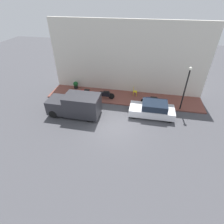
# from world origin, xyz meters

# --- Properties ---
(ground_plane) EXTENTS (60.00, 60.00, 0.00)m
(ground_plane) POSITION_xyz_m (0.00, 0.00, 0.00)
(ground_plane) COLOR #47474C
(sidewalk) EXTENTS (2.90, 15.93, 0.12)m
(sidewalk) POSITION_xyz_m (4.81, 0.00, 0.06)
(sidewalk) COLOR brown
(sidewalk) RESTS_ON ground_plane
(building_facade) EXTENTS (0.30, 15.93, 7.32)m
(building_facade) POSITION_xyz_m (6.41, 0.00, 3.66)
(building_facade) COLOR silver
(building_facade) RESTS_ON ground_plane
(parked_car) EXTENTS (1.83, 3.97, 1.36)m
(parked_car) POSITION_xyz_m (2.24, -2.97, 0.65)
(parked_car) COLOR silver
(parked_car) RESTS_ON ground_plane
(delivery_van) EXTENTS (1.93, 4.65, 2.03)m
(delivery_van) POSITION_xyz_m (1.02, 3.85, 1.03)
(delivery_van) COLOR #2D2D33
(delivery_van) RESTS_ON ground_plane
(motorcycle_blue) EXTENTS (0.30, 2.12, 0.82)m
(motorcycle_blue) POSITION_xyz_m (3.92, -2.92, 0.57)
(motorcycle_blue) COLOR navy
(motorcycle_blue) RESTS_ON sidewalk
(motorcycle_red) EXTENTS (0.30, 1.83, 0.81)m
(motorcycle_red) POSITION_xyz_m (4.17, 3.89, 0.57)
(motorcycle_red) COLOR #B21E1E
(motorcycle_red) RESTS_ON sidewalk
(motorcycle_black) EXTENTS (0.30, 2.02, 0.80)m
(motorcycle_black) POSITION_xyz_m (4.19, 1.85, 0.57)
(motorcycle_black) COLOR black
(motorcycle_black) RESTS_ON sidewalk
(streetlamp) EXTENTS (0.28, 0.28, 4.12)m
(streetlamp) POSITION_xyz_m (3.60, -5.59, 2.66)
(streetlamp) COLOR black
(streetlamp) RESTS_ON sidewalk
(potted_plant) EXTENTS (0.54, 0.54, 0.82)m
(potted_plant) POSITION_xyz_m (5.74, 5.62, 0.57)
(potted_plant) COLOR black
(potted_plant) RESTS_ON sidewalk
(cafe_chair) EXTENTS (0.40, 0.40, 0.92)m
(cafe_chair) POSITION_xyz_m (5.38, -1.08, 0.66)
(cafe_chair) COLOR yellow
(cafe_chair) RESTS_ON sidewalk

